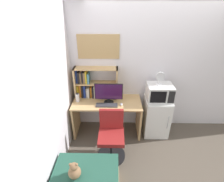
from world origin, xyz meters
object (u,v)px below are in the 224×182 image
Objects in this scene: hutch_bookshelf at (90,83)px; mini_fridge at (156,116)px; monitor at (109,93)px; desk_fan at (160,78)px; teddy_bear at (74,171)px; keyboard at (107,105)px; microwave at (159,92)px; wall_corkboard at (98,47)px; computer_mouse at (121,104)px; desk_chair at (111,138)px; water_bottle at (78,98)px.

hutch_bookshelf is 1.51m from mini_fridge.
desk_fan reaches higher than monitor.
hutch_bookshelf is 3.32× the size of teddy_bear.
keyboard is 1.59× the size of teddy_bear.
microwave is (0.96, 0.05, -0.00)m from monitor.
microwave is at bearing -14.02° from wall_corkboard.
hutch_bookshelf reaches higher than computer_mouse.
computer_mouse is 0.10× the size of desk_chair.
hutch_bookshelf is 4.59× the size of water_bottle.
water_bottle is at bearing 166.30° from keyboard.
mini_fridge is (1.00, 0.15, -0.35)m from keyboard.
water_bottle is (-0.85, 0.12, 0.07)m from computer_mouse.
monitor is 1.11m from mini_fridge.
wall_corkboard reaches higher than desk_chair.
hutch_bookshelf is at bearing 89.67° from teddy_bear.
computer_mouse is at bearing -20.14° from monitor.
water_bottle reaches higher than desk_chair.
desk_fan is (-0.03, -0.00, 0.86)m from mini_fridge.
keyboard is at bearing -13.70° from water_bottle.
desk_fan is at bearing -170.52° from microwave.
wall_corkboard reaches higher than hutch_bookshelf.
microwave is 0.54× the size of desk_chair.
desk_fan reaches higher than mini_fridge.
desk_chair is 1.65m from wall_corkboard.
keyboard is 1.09m from wall_corkboard.
hutch_bookshelf reaches higher than water_bottle.
keyboard is 0.60m from desk_chair.
teddy_bear is at bearing -90.33° from hutch_bookshelf.
desk_chair is (0.10, -0.46, -0.37)m from keyboard.
hutch_bookshelf reaches higher than microwave.
desk_chair reaches higher than computer_mouse.
monitor is 0.24m from keyboard.
mini_fridge is at bearing -90.04° from microwave.
hutch_bookshelf is 1.09× the size of wall_corkboard.
keyboard is at bearing -171.18° from desk_fan.
teddy_bear is (-1.36, -1.40, -0.43)m from microwave.
microwave is at bearing 34.39° from desk_chair.
keyboard is 4.57× the size of computer_mouse.
mini_fridge is at bearing 8.68° from keyboard.
wall_corkboard reaches higher than teddy_bear.
keyboard is 0.46× the size of desk_chair.
hutch_bookshelf is 0.73m from wall_corkboard.
keyboard reaches higher than teddy_bear.
wall_corkboard is (-0.20, 0.33, 0.78)m from monitor.
mini_fridge is at bearing -8.24° from hutch_bookshelf.
wall_corkboard is at bearing 135.98° from computer_mouse.
mini_fridge is at bearing 4.39° from desk_fan.
hutch_bookshelf reaches higher than monitor.
monitor is at bearing -177.55° from desk_fan.
desk_fan reaches higher than computer_mouse.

